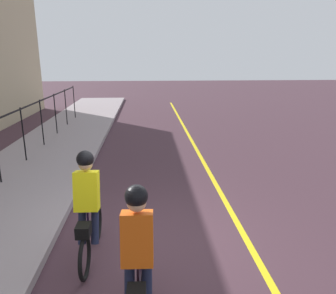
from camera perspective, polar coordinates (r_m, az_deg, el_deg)
ground_plane at (r=5.96m, az=-1.87°, el=-16.56°), size 80.00×80.00×0.00m
lane_line_centre at (r=6.21m, az=13.64°, el=-15.57°), size 36.00×0.12×0.01m
cyclist_lead at (r=3.97m, az=-5.29°, el=-19.16°), size 1.71×0.37×1.83m
cyclist_follow at (r=5.26m, az=-13.83°, el=-10.34°), size 1.71×0.37×1.83m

